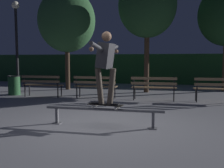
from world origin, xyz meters
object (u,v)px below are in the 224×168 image
object	(u,v)px
park_bench_left_center	(95,84)
grind_rail	(103,112)
skateboard	(105,105)
park_bench_right_center	(154,86)
lamp_post_left	(16,36)
tree_far_left	(67,21)
skateboarder	(105,62)
park_bench_leftmost	(42,83)
tree_behind_benches	(147,6)
park_bench_rightmost	(219,87)
trash_can	(14,85)

from	to	relation	value
park_bench_left_center	grind_rail	bearing A→B (deg)	-71.59
skateboard	park_bench_right_center	xyz separation A→B (m)	(0.85, 3.80, 0.07)
park_bench_right_center	lamp_post_left	world-z (taller)	lamp_post_left
skateboard	tree_far_left	xyz separation A→B (m)	(-3.48, 6.43, 2.87)
skateboard	tree_far_left	distance (m)	7.85
skateboard	skateboarder	distance (m)	0.94
skateboard	lamp_post_left	xyz separation A→B (m)	(-4.96, 4.47, 2.01)
park_bench_right_center	tree_far_left	distance (m)	5.79
skateboarder	park_bench_leftmost	world-z (taller)	skateboarder
grind_rail	tree_behind_benches	bearing A→B (deg)	85.74
park_bench_left_center	tree_far_left	world-z (taller)	tree_far_left
grind_rail	skateboard	size ratio (longest dim) A/B	3.29
skateboard	park_bench_rightmost	xyz separation A→B (m)	(3.01, 3.80, 0.07)
skateboarder	tree_far_left	size ratio (longest dim) A/B	0.32
park_bench_leftmost	skateboarder	bearing A→B (deg)	-47.44
park_bench_rightmost	tree_behind_benches	distance (m)	4.80
skateboarder	grind_rail	bearing A→B (deg)	179.49
skateboarder	park_bench_left_center	size ratio (longest dim) A/B	0.97
park_bench_leftmost	park_bench_right_center	distance (m)	4.33
grind_rail	park_bench_right_center	bearing A→B (deg)	76.63
grind_rail	park_bench_left_center	size ratio (longest dim) A/B	1.64
grind_rail	tree_behind_benches	world-z (taller)	tree_behind_benches
lamp_post_left	trash_can	distance (m)	2.10
park_bench_right_center	lamp_post_left	xyz separation A→B (m)	(-5.81, 0.68, 1.94)
park_bench_right_center	tree_behind_benches	xyz separation A→B (m)	(-0.44, 2.35, 3.27)
park_bench_right_center	tree_behind_benches	distance (m)	4.05
skateboard	trash_can	xyz separation A→B (m)	(-4.91, 4.10, -0.06)
grind_rail	park_bench_left_center	xyz separation A→B (m)	(-1.26, 3.80, 0.23)
skateboarder	tree_behind_benches	xyz separation A→B (m)	(0.40, 6.14, 2.40)
park_bench_leftmost	tree_far_left	distance (m)	3.84
park_bench_right_center	skateboarder	bearing A→B (deg)	-102.56
park_bench_right_center	tree_far_left	bearing A→B (deg)	148.66
park_bench_rightmost	lamp_post_left	world-z (taller)	lamp_post_left
park_bench_left_center	tree_far_left	bearing A→B (deg)	129.38
lamp_post_left	tree_behind_benches	bearing A→B (deg)	17.31
grind_rail	lamp_post_left	world-z (taller)	lamp_post_left
skateboard	park_bench_rightmost	size ratio (longest dim) A/B	0.50
park_bench_left_center	trash_can	distance (m)	3.61
park_bench_leftmost	tree_far_left	xyz separation A→B (m)	(0.00, 2.64, 2.80)
park_bench_leftmost	lamp_post_left	distance (m)	2.53
skateboard	tree_far_left	bearing A→B (deg)	118.42
park_bench_left_center	park_bench_rightmost	world-z (taller)	same
park_bench_leftmost	grind_rail	bearing A→B (deg)	-47.90
skateboarder	lamp_post_left	world-z (taller)	lamp_post_left
skateboarder	trash_can	world-z (taller)	skateboarder
tree_behind_benches	park_bench_leftmost	bearing A→B (deg)	-148.87
skateboard	lamp_post_left	bearing A→B (deg)	137.97
grind_rail	park_bench_right_center	xyz separation A→B (m)	(0.90, 3.80, 0.23)
tree_far_left	trash_can	xyz separation A→B (m)	(-1.43, -2.33, -2.92)
park_bench_right_center	tree_behind_benches	size ratio (longest dim) A/B	0.31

